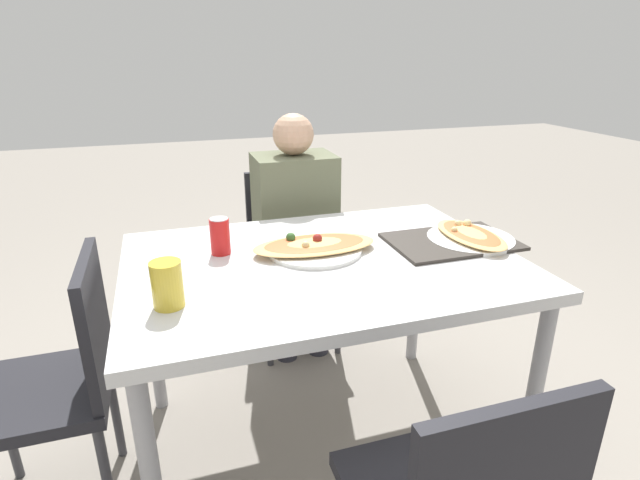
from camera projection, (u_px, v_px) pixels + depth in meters
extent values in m
plane|color=gray|center=(322.00, 440.00, 1.92)|extent=(14.00, 14.00, 0.00)
cube|color=silver|center=(323.00, 265.00, 1.66)|extent=(1.28, 0.91, 0.04)
cylinder|color=#99999E|center=(534.00, 398.00, 1.60)|extent=(0.05, 0.05, 0.72)
cylinder|color=#99999E|center=(152.00, 331.00, 1.98)|extent=(0.05, 0.05, 0.72)
cylinder|color=#99999E|center=(416.00, 291.00, 2.31)|extent=(0.05, 0.05, 0.72)
cube|color=black|center=(294.00, 263.00, 2.42)|extent=(0.40, 0.40, 0.04)
cube|color=black|center=(284.00, 209.00, 2.51)|extent=(0.38, 0.03, 0.40)
cylinder|color=#38383D|center=(338.00, 315.00, 2.40)|extent=(0.03, 0.03, 0.42)
cylinder|color=#38383D|center=(269.00, 326.00, 2.31)|extent=(0.03, 0.03, 0.42)
cylinder|color=#38383D|center=(317.00, 285.00, 2.71)|extent=(0.03, 0.03, 0.42)
cylinder|color=#38383D|center=(255.00, 294.00, 2.61)|extent=(0.03, 0.03, 0.42)
cube|color=black|center=(40.00, 394.00, 1.50)|extent=(0.40, 0.40, 0.04)
cube|color=black|center=(94.00, 321.00, 1.47)|extent=(0.03, 0.38, 0.40)
cylinder|color=#38383D|center=(7.00, 429.00, 1.68)|extent=(0.03, 0.03, 0.42)
cylinder|color=#38383D|center=(115.00, 408.00, 1.78)|extent=(0.03, 0.03, 0.42)
cylinder|color=#2D2D38|center=(318.00, 311.00, 2.40)|extent=(0.10, 0.10, 0.46)
cylinder|color=#2D2D38|center=(286.00, 316.00, 2.36)|extent=(0.10, 0.10, 0.46)
cube|color=#60664C|center=(295.00, 210.00, 2.30)|extent=(0.36, 0.26, 0.51)
sphere|color=tan|center=(293.00, 134.00, 2.17)|extent=(0.18, 0.18, 0.18)
cylinder|color=white|center=(315.00, 249.00, 1.71)|extent=(0.33, 0.33, 0.01)
ellipsoid|color=#E0AD66|center=(315.00, 245.00, 1.70)|extent=(0.43, 0.21, 0.02)
ellipsoid|color=#D16033|center=(315.00, 243.00, 1.70)|extent=(0.35, 0.18, 0.01)
sphere|color=beige|center=(306.00, 245.00, 1.67)|extent=(0.03, 0.03, 0.03)
sphere|color=#335928|center=(291.00, 237.00, 1.73)|extent=(0.03, 0.03, 0.03)
sphere|color=maroon|center=(317.00, 238.00, 1.72)|extent=(0.03, 0.03, 0.03)
cylinder|color=red|center=(220.00, 237.00, 1.67)|extent=(0.07, 0.07, 0.12)
cylinder|color=silver|center=(219.00, 219.00, 1.65)|extent=(0.06, 0.06, 0.00)
cylinder|color=gold|center=(167.00, 284.00, 1.33)|extent=(0.08, 0.08, 0.13)
cube|color=#332D28|center=(451.00, 241.00, 1.79)|extent=(0.44, 0.29, 0.01)
cylinder|color=white|center=(470.00, 238.00, 1.81)|extent=(0.31, 0.31, 0.01)
ellipsoid|color=#E0AD66|center=(470.00, 234.00, 1.80)|extent=(0.18, 0.35, 0.02)
ellipsoid|color=#D16033|center=(470.00, 232.00, 1.80)|extent=(0.15, 0.29, 0.01)
sphere|color=beige|center=(458.00, 223.00, 1.87)|extent=(0.02, 0.02, 0.02)
sphere|color=beige|center=(454.00, 230.00, 1.81)|extent=(0.02, 0.02, 0.02)
sphere|color=beige|center=(467.00, 223.00, 1.87)|extent=(0.03, 0.03, 0.03)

